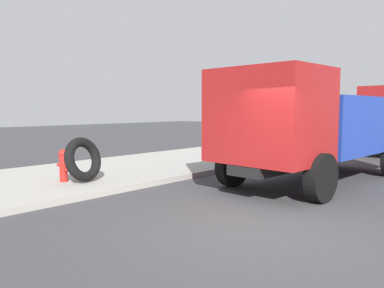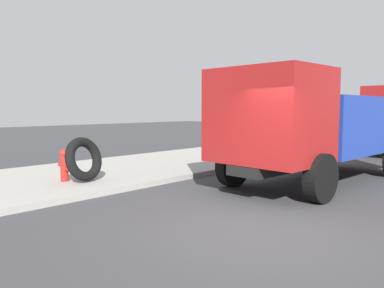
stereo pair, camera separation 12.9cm
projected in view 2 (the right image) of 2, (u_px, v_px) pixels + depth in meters
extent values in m
plane|color=#38383A|center=(258.00, 228.00, 6.59)|extent=(80.00, 80.00, 0.00)
cube|color=#99968E|center=(68.00, 177.00, 11.00)|extent=(36.00, 5.00, 0.15)
cylinder|color=red|center=(64.00, 168.00, 10.01)|extent=(0.20, 0.20, 0.68)
sphere|color=red|center=(64.00, 153.00, 9.97)|extent=(0.24, 0.24, 0.24)
cylinder|color=red|center=(68.00, 166.00, 9.87)|extent=(0.09, 0.16, 0.09)
cylinder|color=red|center=(61.00, 165.00, 10.12)|extent=(0.09, 0.16, 0.09)
cylinder|color=red|center=(68.00, 169.00, 9.88)|extent=(0.11, 0.16, 0.11)
torus|color=black|center=(84.00, 159.00, 9.92)|extent=(1.26, 0.78, 1.20)
cube|color=#1E3899|center=(338.00, 124.00, 11.45)|extent=(4.92, 2.74, 1.60)
cube|color=maroon|center=(269.00, 116.00, 8.93)|extent=(2.12, 2.60, 2.20)
cube|color=black|center=(319.00, 158.00, 10.78)|extent=(7.04, 1.25, 0.24)
cylinder|color=black|center=(321.00, 178.00, 8.30)|extent=(1.11, 0.35, 1.10)
cylinder|color=black|center=(233.00, 166.00, 10.09)|extent=(1.11, 0.35, 1.10)
cylinder|color=black|center=(317.00, 152.00, 13.28)|extent=(1.11, 0.35, 1.10)
cylinder|color=black|center=(368.00, 143.00, 16.81)|extent=(1.10, 0.30, 1.10)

